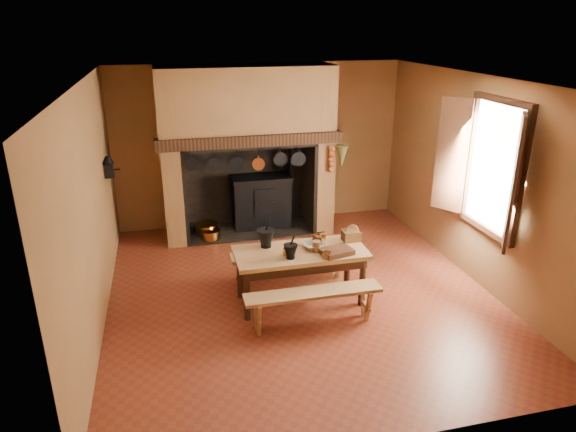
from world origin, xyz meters
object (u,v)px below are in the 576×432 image
object	(u,v)px
bench_front	(313,300)
wicker_basket	(351,235)
coffee_grinder	(317,240)
mixing_bowl	(315,245)
iron_range	(262,201)
work_table	(300,259)

from	to	relation	value
bench_front	wicker_basket	bearing A→B (deg)	45.49
wicker_basket	coffee_grinder	bearing A→B (deg)	-178.60
bench_front	mixing_bowl	distance (m)	0.78
bench_front	mixing_bowl	bearing A→B (deg)	72.89
iron_range	coffee_grinder	xyz separation A→B (m)	(0.25, -2.55, 0.31)
wicker_basket	bench_front	bearing A→B (deg)	-136.18
coffee_grinder	mixing_bowl	xyz separation A→B (m)	(-0.06, -0.09, -0.03)
coffee_grinder	mixing_bowl	bearing A→B (deg)	-105.34
bench_front	coffee_grinder	distance (m)	0.89
iron_range	bench_front	distance (m)	3.28
iron_range	work_table	size ratio (longest dim) A/B	0.96
wicker_basket	mixing_bowl	bearing A→B (deg)	-169.49
iron_range	coffee_grinder	bearing A→B (deg)	-84.46
mixing_bowl	bench_front	bearing A→B (deg)	-107.11
iron_range	wicker_basket	distance (m)	2.65
iron_range	wicker_basket	bearing A→B (deg)	-73.90
work_table	bench_front	distance (m)	0.65
work_table	coffee_grinder	distance (m)	0.34
iron_range	bench_front	xyz separation A→B (m)	(-0.01, -3.28, -0.14)
work_table	wicker_basket	xyz separation A→B (m)	(0.74, 0.16, 0.19)
iron_range	mixing_bowl	xyz separation A→B (m)	(0.19, -2.64, 0.28)
mixing_bowl	coffee_grinder	bearing A→B (deg)	56.30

